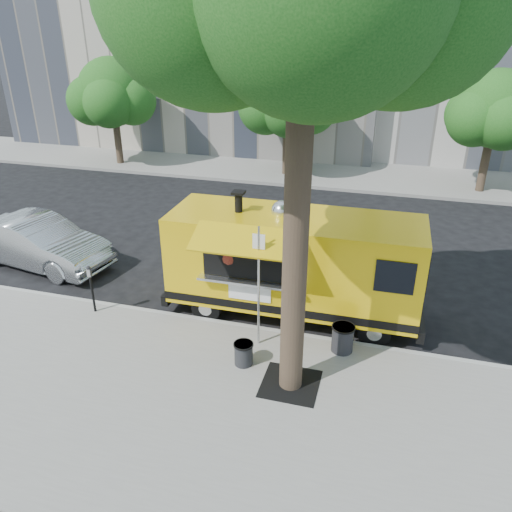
# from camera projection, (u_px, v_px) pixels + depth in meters

# --- Properties ---
(ground) EXTENTS (120.00, 120.00, 0.00)m
(ground) POSITION_uv_depth(u_px,v_px,m) (219.00, 306.00, 13.72)
(ground) COLOR black
(ground) RESTS_ON ground
(sidewalk) EXTENTS (60.00, 6.00, 0.15)m
(sidewalk) POSITION_uv_depth(u_px,v_px,m) (154.00, 401.00, 10.21)
(sidewalk) COLOR gray
(sidewalk) RESTS_ON ground
(curb) EXTENTS (60.00, 0.14, 0.16)m
(curb) POSITION_uv_depth(u_px,v_px,m) (207.00, 322.00, 12.88)
(curb) COLOR #999993
(curb) RESTS_ON ground
(far_sidewalk) EXTENTS (60.00, 5.00, 0.15)m
(far_sidewalk) POSITION_uv_depth(u_px,v_px,m) (308.00, 172.00, 25.41)
(far_sidewalk) COLOR gray
(far_sidewalk) RESTS_ON ground
(tree_well) EXTENTS (1.20, 1.20, 0.02)m
(tree_well) POSITION_uv_depth(u_px,v_px,m) (290.00, 384.00, 10.58)
(tree_well) COLOR black
(tree_well) RESTS_ON sidewalk
(far_tree_a) EXTENTS (3.42, 3.42, 5.36)m
(far_tree_a) POSITION_uv_depth(u_px,v_px,m) (112.00, 92.00, 25.22)
(far_tree_a) COLOR #33261C
(far_tree_a) RESTS_ON far_sidewalk
(far_tree_b) EXTENTS (3.60, 3.60, 5.50)m
(far_tree_b) POSITION_uv_depth(u_px,v_px,m) (288.00, 97.00, 23.33)
(far_tree_b) COLOR #33261C
(far_tree_b) RESTS_ON far_sidewalk
(far_tree_c) EXTENTS (3.24, 3.24, 5.21)m
(far_tree_c) POSITION_uv_depth(u_px,v_px,m) (496.00, 109.00, 20.91)
(far_tree_c) COLOR #33261C
(far_tree_c) RESTS_ON far_sidewalk
(sign_post) EXTENTS (0.28, 0.06, 3.00)m
(sign_post) POSITION_uv_depth(u_px,v_px,m) (259.00, 280.00, 11.20)
(sign_post) COLOR silver
(sign_post) RESTS_ON sidewalk
(parking_meter) EXTENTS (0.11, 0.11, 1.33)m
(parking_meter) POSITION_uv_depth(u_px,v_px,m) (91.00, 284.00, 12.86)
(parking_meter) COLOR black
(parking_meter) RESTS_ON sidewalk
(food_truck) EXTENTS (6.67, 3.11, 3.27)m
(food_truck) POSITION_uv_depth(u_px,v_px,m) (292.00, 262.00, 12.72)
(food_truck) COLOR #E6B90C
(food_truck) RESTS_ON ground
(sedan) EXTENTS (4.99, 2.42, 1.58)m
(sedan) POSITION_uv_depth(u_px,v_px,m) (39.00, 242.00, 15.69)
(sedan) COLOR #B3B6BA
(sedan) RESTS_ON ground
(trash_bin_left) EXTENTS (0.55, 0.55, 0.65)m
(trash_bin_left) POSITION_uv_depth(u_px,v_px,m) (343.00, 338.00, 11.52)
(trash_bin_left) COLOR black
(trash_bin_left) RESTS_ON sidewalk
(trash_bin_right) EXTENTS (0.45, 0.45, 0.54)m
(trash_bin_right) POSITION_uv_depth(u_px,v_px,m) (244.00, 353.00, 11.09)
(trash_bin_right) COLOR #232326
(trash_bin_right) RESTS_ON sidewalk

